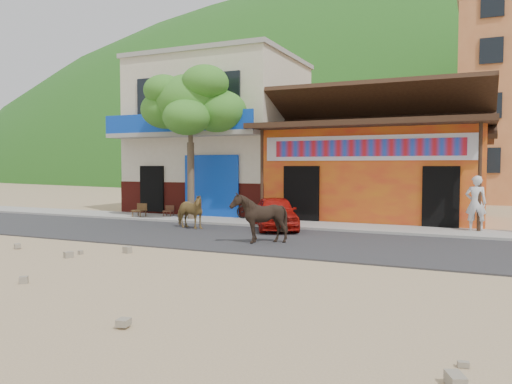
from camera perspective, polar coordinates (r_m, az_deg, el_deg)
ground at (r=12.69m, az=-3.50°, el=-7.04°), size 120.00×120.00×0.00m
road at (r=14.91m, az=1.01°, el=-5.44°), size 60.00×5.00×0.04m
sidewalk at (r=18.15m, az=5.39°, el=-3.80°), size 60.00×2.00×0.12m
dance_club at (r=21.40m, az=14.00°, el=1.84°), size 8.00×6.00×3.60m
cafe_building at (r=23.94m, az=-4.01°, el=6.11°), size 7.00×6.00×7.00m
hillside at (r=81.84m, az=20.36°, el=9.74°), size 100.00×40.00×24.00m
tree at (r=19.84m, az=-7.49°, el=5.63°), size 3.00×3.00×6.00m
cow_tan at (r=17.42m, az=-7.67°, el=-2.21°), size 1.51×0.94×1.18m
cow_dark at (r=14.01m, az=0.35°, el=-2.95°), size 1.40×1.27×1.43m
red_car at (r=17.17m, az=2.24°, el=-2.35°), size 2.76×3.55×1.13m
scooter at (r=19.56m, az=-0.21°, el=-1.94°), size 1.52×0.54×0.80m
pedestrian at (r=17.52m, az=23.83°, el=-1.17°), size 0.71×0.52×1.78m
cafe_chair_left at (r=20.98m, az=-13.22°, el=-1.39°), size 0.48×0.48×1.01m
cafe_chair_right at (r=21.06m, az=-9.98°, el=-1.61°), size 0.45×0.45×0.81m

